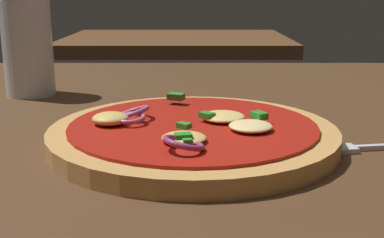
{
  "coord_description": "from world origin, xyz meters",
  "views": [
    {
      "loc": [
        -0.04,
        -0.49,
        0.19
      ],
      "look_at": [
        -0.04,
        0.01,
        0.06
      ],
      "focal_mm": 46.96,
      "sensor_mm": 36.0,
      "label": 1
    }
  ],
  "objects": [
    {
      "name": "background_table",
      "position": [
        -0.09,
        1.1,
        0.02
      ],
      "size": [
        0.69,
        0.51,
        0.04
      ],
      "color": "brown",
      "rests_on": "ground"
    },
    {
      "name": "fork",
      "position": [
        0.14,
        -0.03,
        0.04
      ],
      "size": [
        0.15,
        0.04,
        0.01
      ],
      "color": "silver",
      "rests_on": "dining_table"
    },
    {
      "name": "beer_glass",
      "position": [
        -0.27,
        0.22,
        0.1
      ],
      "size": [
        0.07,
        0.07,
        0.14
      ],
      "color": "silver",
      "rests_on": "dining_table"
    },
    {
      "name": "dining_table",
      "position": [
        0.0,
        0.0,
        0.02
      ],
      "size": [
        1.17,
        1.07,
        0.04
      ],
      "color": "#4C301C",
      "rests_on": "ground"
    },
    {
      "name": "pizza",
      "position": [
        -0.04,
        -0.01,
        0.05
      ],
      "size": [
        0.28,
        0.28,
        0.03
      ],
      "color": "tan",
      "rests_on": "dining_table"
    }
  ]
}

